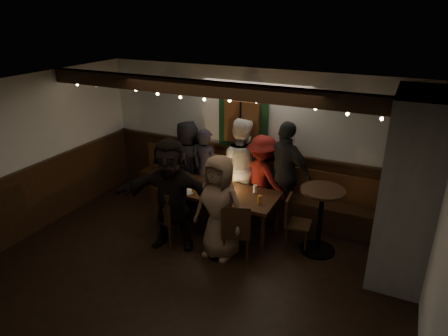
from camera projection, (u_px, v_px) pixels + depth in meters
The scene contains 13 objects.
room at pixel (293, 184), 6.05m from camera, with size 6.02×5.01×2.62m.
dining_table at pixel (219, 194), 6.69m from camera, with size 1.99×0.85×0.86m.
chair_near_left at pixel (167, 214), 6.29m from camera, with size 0.56×0.56×0.96m.
chair_near_right at pixel (236, 229), 5.88m from camera, with size 0.55×0.55×0.94m.
chair_end at pixel (294, 218), 6.28m from camera, with size 0.41×0.41×0.84m.
high_top at pixel (321, 213), 6.05m from camera, with size 0.67×0.67×1.06m.
person_a at pixel (188, 162), 7.64m from camera, with size 0.79×0.51×1.61m, color black.
person_b at pixel (205, 169), 7.40m from camera, with size 0.56×0.37×1.55m, color black.
person_c at pixel (240, 166), 7.21m from camera, with size 0.87×0.67×1.78m, color silver.
person_d at pixel (262, 177), 7.04m from camera, with size 0.99×0.57×1.54m, color maroon.
person_e at pixel (285, 174), 6.81m from camera, with size 1.08×0.45×1.84m, color black.
person_f at pixel (171, 194), 6.12m from camera, with size 1.67×0.53×1.80m, color black.
person_g at pixel (219, 208), 5.89m from camera, with size 0.80×0.52×1.63m, color #7D5F49.
Camera 1 is at (2.49, -4.01, 3.58)m, focal length 32.00 mm.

